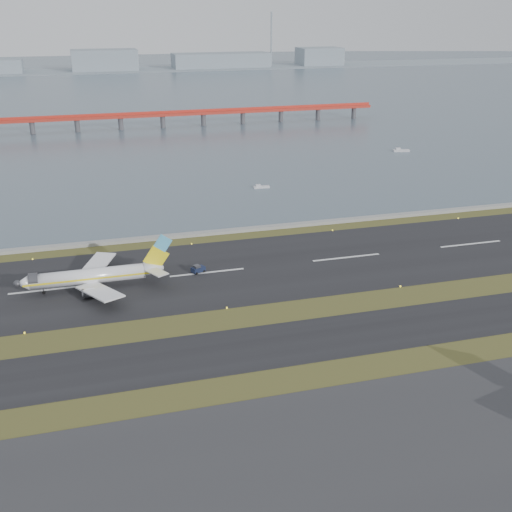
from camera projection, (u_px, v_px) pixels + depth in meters
name	position (u px, v px, depth m)	size (l,w,h in m)	color
ground	(235.00, 323.00, 143.44)	(1000.00, 1000.00, 0.00)	#384518
apron_strip	(326.00, 489.00, 94.16)	(1000.00, 50.00, 0.10)	#2F2F32
taxiway_strip	(249.00, 348.00, 132.67)	(1000.00, 18.00, 0.10)	black
runway_strip	(207.00, 273.00, 170.28)	(1000.00, 45.00, 0.10)	black
seawall	(187.00, 235.00, 196.99)	(1000.00, 2.50, 1.00)	gray
bay_water	(105.00, 88.00, 555.41)	(1400.00, 800.00, 1.30)	#465565
red_pier	(162.00, 115.00, 369.78)	(260.00, 5.00, 10.20)	#B72C1F
far_shoreline	(108.00, 65.00, 699.97)	(1400.00, 80.00, 60.50)	gray
airliner	(95.00, 276.00, 159.65)	(38.52, 32.89, 12.80)	white
pushback_tug	(198.00, 269.00, 169.95)	(4.03, 3.27, 2.26)	#131B34
workboat_near	(261.00, 187.00, 249.29)	(6.34, 2.30, 1.52)	silver
workboat_far	(401.00, 150.00, 311.46)	(8.19, 4.20, 1.90)	silver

